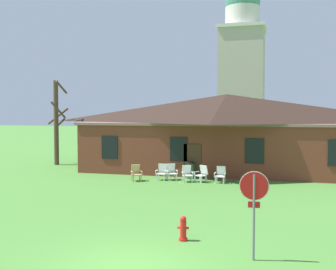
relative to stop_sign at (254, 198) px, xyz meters
The scene contains 13 objects.
ground_plane 3.90m from the stop_sign, 155.65° to the right, with size 200.00×200.00×0.00m, color #477F33.
brick_building 19.06m from the stop_sign, 99.61° to the left, with size 19.32×10.40×5.35m.
dome_tower 37.11m from the stop_sign, 95.88° to the left, with size 5.18×5.18×19.24m.
stop_sign is the anchor object (origin of this frame).
lawn_chair_by_porch 13.99m from the stop_sign, 122.99° to the left, with size 0.84×0.86×0.96m.
lawn_chair_near_door 13.94m from the stop_sign, 116.56° to the left, with size 0.64×0.67×0.96m.
lawn_chair_left_end 13.88m from the stop_sign, 114.21° to the left, with size 0.82×0.85×0.96m.
lawn_chair_middle 13.06m from the stop_sign, 110.74° to the left, with size 0.79×0.83×0.96m.
lawn_chair_right_end 13.00m from the stop_sign, 106.95° to the left, with size 0.82×0.86×0.96m.
lawn_chair_far_side 12.70m from the stop_sign, 102.21° to the left, with size 0.66×0.69×0.96m.
bare_tree_beside_building 23.65m from the stop_sign, 132.87° to the left, with size 1.91×1.93×6.48m.
fire_hydrant 2.91m from the stop_sign, 151.93° to the left, with size 0.36×0.28×0.79m.
trash_bin 14.32m from the stop_sign, 109.26° to the left, with size 0.56×0.56×0.98m.
Camera 1 is at (3.90, -10.10, 4.08)m, focal length 44.82 mm.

